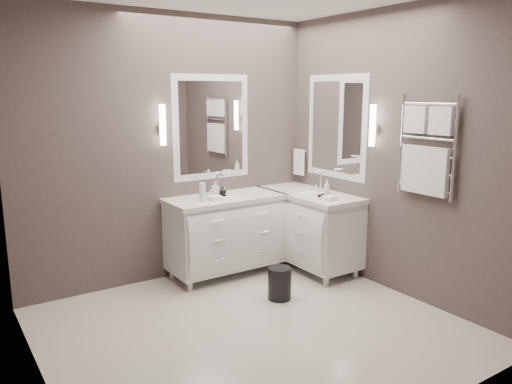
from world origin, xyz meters
TOP-DOWN VIEW (x-y plane):
  - floor at (0.00, 0.00)m, footprint 3.20×3.00m
  - wall_back at (0.00, 1.50)m, footprint 3.20×0.01m
  - wall_front at (0.00, -1.50)m, footprint 3.20×0.01m
  - wall_left at (-1.60, 0.00)m, footprint 0.01×3.00m
  - wall_right at (1.60, 0.00)m, footprint 0.01×3.00m
  - vanity_back at (0.45, 1.23)m, footprint 1.24×0.59m
  - vanity_right at (1.33, 0.90)m, footprint 0.59×1.24m
  - mirror_back at (0.45, 1.49)m, footprint 0.90×0.02m
  - mirror_right at (1.59, 0.80)m, footprint 0.02×0.90m
  - sconce_back at (-0.13, 1.43)m, footprint 0.06×0.06m
  - sconce_right at (1.53, 0.22)m, footprint 0.06×0.06m
  - towel_bar_corner at (1.54, 1.36)m, footprint 0.03×0.22m
  - towel_ladder at (1.55, -0.40)m, footprint 0.06×0.58m
  - waste_bin at (0.53, 0.37)m, footprint 0.24×0.24m
  - amenity_tray_back at (0.38, 1.23)m, footprint 0.15×0.12m
  - amenity_tray_right at (1.30, 0.60)m, footprint 0.13×0.16m
  - water_bottle at (0.15, 1.15)m, footprint 0.07×0.07m
  - soap_bottle_a at (0.35, 1.25)m, footprint 0.08×0.08m
  - soap_bottle_b at (0.41, 1.20)m, footprint 0.10×0.10m
  - soap_bottle_c at (1.30, 0.60)m, footprint 0.07×0.07m

SIDE VIEW (x-z plane):
  - floor at x=0.00m, z-range -0.01..0.00m
  - waste_bin at x=0.53m, z-range 0.00..0.31m
  - vanity_back at x=0.45m, z-range 0.00..0.97m
  - vanity_right at x=1.33m, z-range 0.00..0.97m
  - amenity_tray_back at x=0.38m, z-range 0.85..0.87m
  - amenity_tray_right at x=1.30m, z-range 0.85..0.87m
  - soap_bottle_b at x=0.41m, z-range 0.87..0.97m
  - water_bottle at x=0.15m, z-range 0.85..1.03m
  - soap_bottle_a at x=0.35m, z-range 0.87..1.01m
  - soap_bottle_c at x=1.30m, z-range 0.87..1.04m
  - towel_bar_corner at x=1.54m, z-range 0.97..1.27m
  - wall_back at x=0.00m, z-range 0.00..2.70m
  - wall_front at x=0.00m, z-range 0.00..2.70m
  - wall_left at x=-1.60m, z-range 0.00..2.70m
  - wall_right at x=1.60m, z-range 0.00..2.70m
  - towel_ladder at x=1.55m, z-range 0.94..1.84m
  - mirror_back at x=0.45m, z-range 1.00..2.10m
  - mirror_right at x=1.59m, z-range 1.00..2.10m
  - sconce_back at x=-0.13m, z-range 1.39..1.79m
  - sconce_right at x=1.53m, z-range 1.39..1.79m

